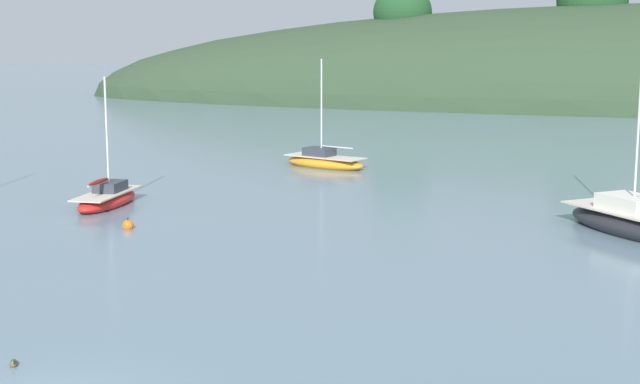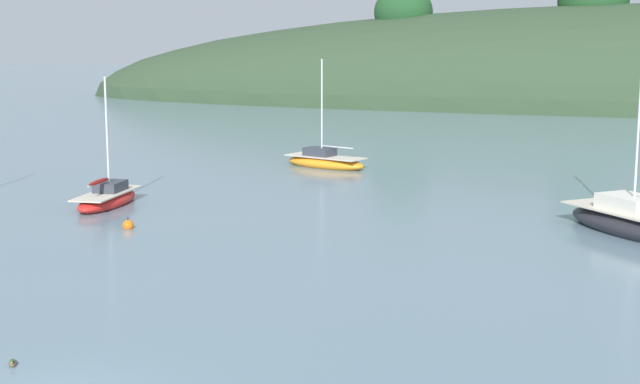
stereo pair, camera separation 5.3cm
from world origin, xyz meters
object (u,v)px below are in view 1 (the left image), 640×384
(sailboat_cream_ketch, at_px, (639,223))
(sailboat_yellow_far, at_px, (324,161))
(mooring_buoy_channel, at_px, (128,225))
(sailboat_white_near, at_px, (107,198))
(duck_lone_right, at_px, (14,363))

(sailboat_cream_ketch, bearing_deg, sailboat_yellow_far, 139.21)
(mooring_buoy_channel, bearing_deg, sailboat_yellow_far, 81.34)
(sailboat_cream_ketch, height_order, mooring_buoy_channel, sailboat_cream_ketch)
(sailboat_white_near, height_order, sailboat_yellow_far, sailboat_yellow_far)
(mooring_buoy_channel, bearing_deg, sailboat_cream_ketch, 12.84)
(sailboat_white_near, relative_size, sailboat_yellow_far, 0.92)
(mooring_buoy_channel, bearing_deg, duck_lone_right, -72.15)
(mooring_buoy_channel, height_order, duck_lone_right, mooring_buoy_channel)
(sailboat_cream_ketch, height_order, sailboat_yellow_far, sailboat_cream_ketch)
(sailboat_yellow_far, xyz_separation_m, mooring_buoy_channel, (-2.81, -18.43, -0.21))
(duck_lone_right, bearing_deg, sailboat_cream_ketch, 52.12)
(sailboat_white_near, xyz_separation_m, mooring_buoy_channel, (3.21, -4.19, -0.20))
(sailboat_yellow_far, distance_m, duck_lone_right, 32.79)
(mooring_buoy_channel, xyz_separation_m, duck_lone_right, (4.61, -14.30, -0.07))
(sailboat_white_near, distance_m, sailboat_yellow_far, 15.47)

